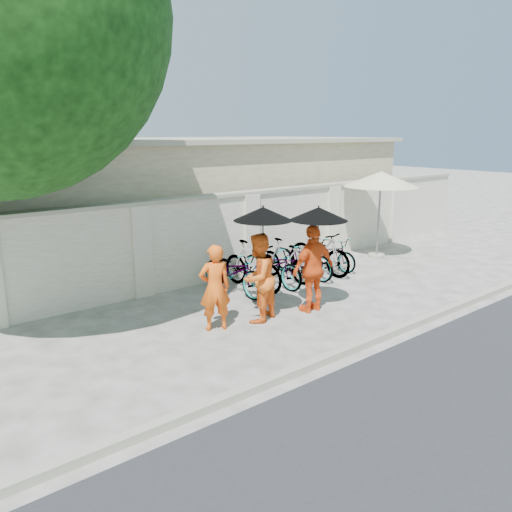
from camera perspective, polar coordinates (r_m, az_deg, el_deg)
ground at (r=9.36m, az=1.53°, el=-8.03°), size 80.00×80.00×0.00m
kerb at (r=8.23m, az=9.39°, el=-10.99°), size 40.00×0.16×0.12m
compound_wall at (r=12.09m, az=-4.68°, el=1.97°), size 20.00×0.30×2.00m
building_behind at (r=15.71m, az=-9.59°, el=6.82°), size 14.00×6.00×3.20m
monk_left at (r=8.99m, az=-4.73°, el=-3.63°), size 0.67×0.55×1.59m
monk_center at (r=9.37m, az=0.23°, el=-2.50°), size 0.99×0.88×1.70m
parasol_center at (r=9.07m, az=0.81°, el=4.85°), size 1.09×1.09×1.23m
monk_right at (r=9.93m, az=6.56°, el=-1.43°), size 1.04×0.45×1.77m
parasol_right at (r=9.66m, az=7.16°, el=4.81°), size 1.13×1.13×1.12m
patio_umbrella at (r=14.43m, az=14.09°, el=8.43°), size 2.53×2.53×2.45m
bike_0 at (r=11.06m, az=-2.57°, el=-1.77°), size 0.86×1.99×1.02m
bike_1 at (r=11.35m, az=-0.42°, el=-1.10°), size 0.69×1.88×1.11m
bike_2 at (r=11.63m, az=1.86°, el=-1.03°), size 0.80×1.93×0.99m
bike_3 at (r=12.04m, az=3.45°, el=-0.47°), size 0.59×1.71×1.01m
bike_4 at (r=12.38m, az=5.35°, el=-0.09°), size 0.82×1.99×1.02m
bike_5 at (r=12.68m, az=7.27°, el=0.46°), size 0.72×1.93×1.13m
bike_6 at (r=13.18m, az=8.44°, el=0.33°), size 0.73×1.69×0.86m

